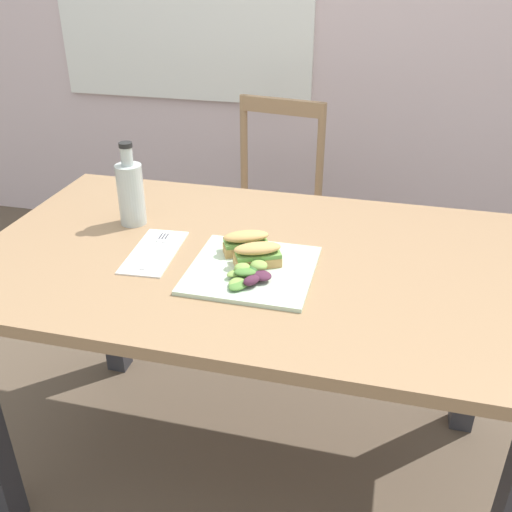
# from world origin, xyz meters

# --- Properties ---
(ground_plane) EXTENTS (9.24, 9.24, 0.00)m
(ground_plane) POSITION_xyz_m (0.00, 0.00, 0.00)
(ground_plane) COLOR brown
(dining_table) EXTENTS (1.37, 0.82, 0.74)m
(dining_table) POSITION_xyz_m (-0.02, 0.10, 0.62)
(dining_table) COLOR #997551
(dining_table) RESTS_ON ground
(chair_wooden_far) EXTENTS (0.46, 0.46, 0.87)m
(chair_wooden_far) POSITION_xyz_m (-0.20, 1.02, 0.45)
(chair_wooden_far) COLOR tan
(chair_wooden_far) RESTS_ON ground
(plate_lunch) EXTENTS (0.28, 0.28, 0.01)m
(plate_lunch) POSITION_xyz_m (-0.01, 0.02, 0.74)
(plate_lunch) COLOR beige
(plate_lunch) RESTS_ON dining_table
(sandwich_half_front) EXTENTS (0.12, 0.10, 0.06)m
(sandwich_half_front) POSITION_xyz_m (0.00, 0.03, 0.78)
(sandwich_half_front) COLOR tan
(sandwich_half_front) RESTS_ON plate_lunch
(sandwich_half_back) EXTENTS (0.12, 0.10, 0.06)m
(sandwich_half_back) POSITION_xyz_m (-0.04, 0.09, 0.78)
(sandwich_half_back) COLOR tan
(sandwich_half_back) RESTS_ON plate_lunch
(salad_mixed_greens) EXTENTS (0.11, 0.16, 0.03)m
(salad_mixed_greens) POSITION_xyz_m (-0.00, -0.03, 0.76)
(salad_mixed_greens) COLOR #84A84C
(salad_mixed_greens) RESTS_ON plate_lunch
(napkin_folded) EXTENTS (0.12, 0.24, 0.00)m
(napkin_folded) POSITION_xyz_m (-0.27, 0.05, 0.74)
(napkin_folded) COLOR silver
(napkin_folded) RESTS_ON dining_table
(fork_on_napkin) EXTENTS (0.03, 0.19, 0.00)m
(fork_on_napkin) POSITION_xyz_m (-0.27, 0.07, 0.75)
(fork_on_napkin) COLOR silver
(fork_on_napkin) RESTS_ON napkin_folded
(bottle_cold_brew) EXTENTS (0.07, 0.07, 0.22)m
(bottle_cold_brew) POSITION_xyz_m (-0.39, 0.20, 0.82)
(bottle_cold_brew) COLOR black
(bottle_cold_brew) RESTS_ON dining_table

